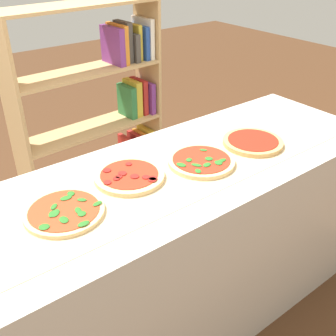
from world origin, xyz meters
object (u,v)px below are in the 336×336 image
object	(u,v)px
pizza_spinach_0	(64,212)
pizza_plain_3	(253,142)
pizza_pepperoni_1	(129,176)
pizza_spinach_2	(201,161)
bookshelf	(112,127)

from	to	relation	value
pizza_spinach_0	pizza_plain_3	size ratio (longest dim) A/B	1.02
pizza_spinach_0	pizza_plain_3	world-z (taller)	same
pizza_pepperoni_1	pizza_plain_3	size ratio (longest dim) A/B	1.02
pizza_spinach_2	bookshelf	size ratio (longest dim) A/B	0.20
pizza_plain_3	bookshelf	world-z (taller)	bookshelf
pizza_spinach_0	pizza_spinach_2	size ratio (longest dim) A/B	0.99
bookshelf	pizza_spinach_0	bearing A→B (deg)	-127.64
pizza_spinach_0	pizza_pepperoni_1	distance (m)	0.32
pizza_spinach_0	pizza_pepperoni_1	xyz separation A→B (m)	(0.32, 0.06, 0.00)
pizza_spinach_0	pizza_spinach_2	xyz separation A→B (m)	(0.63, -0.03, 0.00)
pizza_pepperoni_1	bookshelf	world-z (taller)	bookshelf
pizza_pepperoni_1	bookshelf	size ratio (longest dim) A/B	0.20
pizza_plain_3	pizza_spinach_0	bearing A→B (deg)	177.82
pizza_plain_3	pizza_spinach_2	bearing A→B (deg)	178.09
pizza_spinach_0	pizza_spinach_2	distance (m)	0.63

